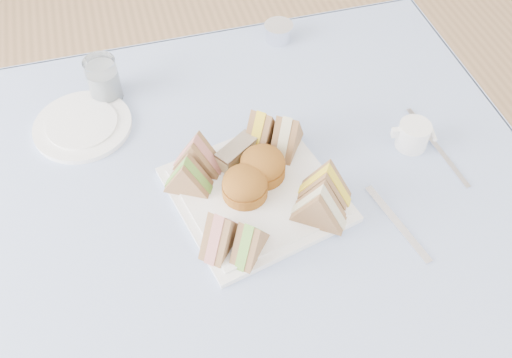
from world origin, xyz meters
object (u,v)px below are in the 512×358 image
object	(u,v)px
creamer_jug	(413,135)
serving_plate	(256,194)
water_glass	(103,79)
table	(270,298)

from	to	relation	value
creamer_jug	serving_plate	bearing A→B (deg)	-161.79
water_glass	table	bearing A→B (deg)	-54.37
table	creamer_jug	bearing A→B (deg)	11.49
creamer_jug	water_glass	bearing A→B (deg)	163.08
table	water_glass	distance (m)	0.61
table	water_glass	size ratio (longest dim) A/B	9.45
serving_plate	water_glass	xyz separation A→B (m)	(-0.23, 0.34, 0.04)
water_glass	creamer_jug	world-z (taller)	water_glass
water_glass	creamer_jug	xyz separation A→B (m)	(0.55, -0.30, -0.02)
water_glass	creamer_jug	bearing A→B (deg)	-28.26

